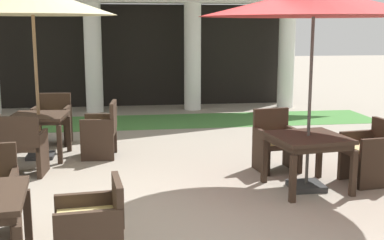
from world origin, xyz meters
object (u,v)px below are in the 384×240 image
object	(u,v)px
patio_chair_near_foreground_east	(369,153)
patio_chair_mid_left_south	(23,147)
patio_umbrella_near_foreground	(314,4)
patio_umbrella_mid_left	(32,1)
patio_chair_mid_left_north	(53,120)
patio_table_mid_left	(39,121)
patio_chair_near_foreground_north	(276,143)
patio_chair_far_back_east	(92,226)
patio_chair_mid_left_east	(101,132)
patio_table_near_foreground	(308,143)

from	to	relation	value
patio_chair_near_foreground_east	patio_chair_mid_left_south	xyz separation A→B (m)	(-4.73, 1.05, -0.00)
patio_umbrella_near_foreground	patio_chair_near_foreground_east	bearing A→B (deg)	7.82
patio_umbrella_mid_left	patio_chair_mid_left_north	xyz separation A→B (m)	(0.08, 0.99, -2.07)
patio_umbrella_near_foreground	patio_table_mid_left	bearing A→B (deg)	149.75
patio_chair_near_foreground_north	patio_chair_far_back_east	size ratio (longest dim) A/B	1.12
patio_umbrella_mid_left	patio_chair_far_back_east	size ratio (longest dim) A/B	3.48
patio_table_mid_left	patio_chair_mid_left_south	world-z (taller)	patio_chair_mid_left_south
patio_chair_far_back_east	patio_chair_mid_left_east	bearing A→B (deg)	-4.88
patio_table_near_foreground	patio_chair_near_foreground_east	xyz separation A→B (m)	(0.93, 0.13, -0.20)
patio_umbrella_near_foreground	patio_chair_mid_left_east	world-z (taller)	patio_umbrella_near_foreground
patio_chair_near_foreground_east	patio_chair_near_foreground_north	distance (m)	1.34
patio_table_mid_left	patio_chair_mid_left_east	world-z (taller)	patio_chair_mid_left_east
patio_umbrella_near_foreground	patio_umbrella_mid_left	world-z (taller)	patio_umbrella_mid_left
patio_table_near_foreground	patio_chair_mid_left_east	xyz separation A→B (m)	(-2.72, 2.09, -0.20)
patio_chair_mid_left_north	patio_chair_far_back_east	distance (m)	5.09
patio_umbrella_near_foreground	patio_chair_mid_left_south	bearing A→B (deg)	162.83
patio_chair_mid_left_east	patio_table_near_foreground	bearing A→B (deg)	-122.63
patio_chair_mid_left_north	patio_chair_near_foreground_east	bearing A→B (deg)	151.21
patio_table_near_foreground	patio_chair_mid_left_south	distance (m)	3.99
patio_chair_mid_left_east	patio_chair_near_foreground_east	bearing A→B (deg)	-113.36
patio_umbrella_near_foreground	patio_table_mid_left	world-z (taller)	patio_umbrella_near_foreground
patio_table_mid_left	patio_chair_mid_left_south	xyz separation A→B (m)	(-0.08, -0.99, -0.20)
patio_umbrella_near_foreground	patio_chair_mid_left_east	distance (m)	3.96
patio_table_near_foreground	patio_chair_far_back_east	bearing A→B (deg)	-145.54
patio_umbrella_near_foreground	patio_chair_mid_left_south	distance (m)	4.45
patio_chair_near_foreground_east	patio_umbrella_mid_left	distance (m)	5.49
patio_chair_near_foreground_east	patio_chair_near_foreground_north	bearing A→B (deg)	44.81
patio_table_near_foreground	patio_umbrella_mid_left	xyz separation A→B (m)	(-3.72, 2.17, 1.88)
patio_chair_mid_left_north	patio_umbrella_near_foreground	bearing A→B (deg)	143.79
patio_chair_near_foreground_east	patio_table_mid_left	xyz separation A→B (m)	(-4.65, 2.04, 0.20)
patio_chair_near_foreground_north	patio_chair_mid_left_east	xyz separation A→B (m)	(-2.60, 1.15, 0.01)
patio_chair_mid_left_east	patio_chair_mid_left_north	bearing A→B (deg)	45.04
patio_umbrella_mid_left	patio_umbrella_near_foreground	bearing A→B (deg)	-30.25
patio_chair_mid_left_south	patio_chair_far_back_east	world-z (taller)	patio_chair_mid_left_south
patio_umbrella_near_foreground	patio_chair_mid_left_south	size ratio (longest dim) A/B	3.19
patio_table_mid_left	patio_chair_far_back_east	xyz separation A→B (m)	(1.04, -4.01, -0.23)
patio_chair_near_foreground_east	patio_chair_mid_left_north	xyz separation A→B (m)	(-4.57, 3.03, 0.01)
patio_umbrella_mid_left	patio_chair_mid_left_east	bearing A→B (deg)	-4.80
patio_umbrella_mid_left	patio_chair_far_back_east	distance (m)	4.65
patio_umbrella_near_foreground	patio_umbrella_mid_left	distance (m)	4.31
patio_chair_mid_left_south	patio_chair_far_back_east	xyz separation A→B (m)	(1.12, -3.02, -0.03)
patio_umbrella_near_foreground	patio_chair_far_back_east	distance (m)	3.82
patio_umbrella_near_foreground	patio_chair_mid_left_north	xyz separation A→B (m)	(-3.64, 3.16, -1.96)
patio_chair_near_foreground_east	patio_chair_mid_left_south	size ratio (longest dim) A/B	0.97
patio_umbrella_near_foreground	patio_chair_far_back_east	bearing A→B (deg)	-145.54
patio_chair_near_foreground_east	patio_chair_mid_left_east	size ratio (longest dim) A/B	0.96
patio_umbrella_mid_left	patio_chair_mid_left_south	distance (m)	2.31
patio_chair_near_foreground_north	patio_chair_far_back_east	distance (m)	3.77
patio_table_near_foreground	patio_chair_mid_left_south	world-z (taller)	patio_chair_mid_left_south
patio_table_near_foreground	patio_chair_mid_left_east	distance (m)	3.44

